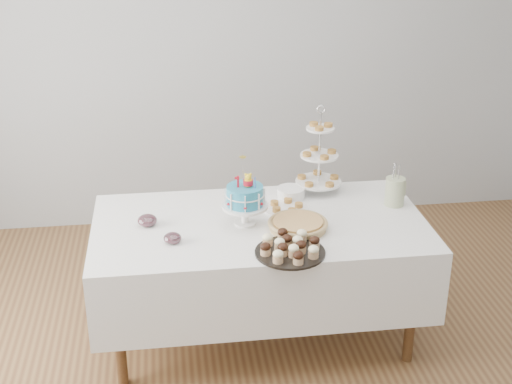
{
  "coord_description": "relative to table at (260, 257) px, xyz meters",
  "views": [
    {
      "loc": [
        -0.51,
        -3.35,
        2.58
      ],
      "look_at": [
        -0.02,
        0.3,
        0.96
      ],
      "focal_mm": 50.0,
      "sensor_mm": 36.0,
      "label": 1
    }
  ],
  "objects": [
    {
      "name": "walls",
      "position": [
        0.0,
        -0.3,
        0.81
      ],
      "size": [
        5.04,
        4.04,
        2.7
      ],
      "color": "#AAADB0",
      "rests_on": "floor"
    },
    {
      "name": "pie",
      "position": [
        0.2,
        -0.12,
        0.26
      ],
      "size": [
        0.34,
        0.34,
        0.05
      ],
      "color": "tan",
      "rests_on": "table"
    },
    {
      "name": "utensil_pitcher",
      "position": [
        0.84,
        0.13,
        0.32
      ],
      "size": [
        0.13,
        0.12,
        0.26
      ],
      "rotation": [
        0.0,
        0.0,
        -0.06
      ],
      "color": "beige",
      "rests_on": "table"
    },
    {
      "name": "birthday_cake",
      "position": [
        -0.09,
        -0.02,
        0.34
      ],
      "size": [
        0.26,
        0.26,
        0.4
      ],
      "rotation": [
        0.0,
        0.0,
        -0.11
      ],
      "color": "white",
      "rests_on": "table"
    },
    {
      "name": "plate_stack",
      "position": [
        0.24,
        0.31,
        0.26
      ],
      "size": [
        0.17,
        0.17,
        0.07
      ],
      "color": "white",
      "rests_on": "table"
    },
    {
      "name": "jam_bowl_a",
      "position": [
        -0.51,
        -0.19,
        0.25
      ],
      "size": [
        0.1,
        0.1,
        0.06
      ],
      "color": "silver",
      "rests_on": "table"
    },
    {
      "name": "floor",
      "position": [
        0.0,
        -0.3,
        -0.54
      ],
      "size": [
        5.0,
        5.0,
        0.0
      ],
      "primitive_type": "plane",
      "color": "brown",
      "rests_on": "ground"
    },
    {
      "name": "pastry_plate",
      "position": [
        0.18,
        0.14,
        0.24
      ],
      "size": [
        0.27,
        0.27,
        0.04
      ],
      "color": "white",
      "rests_on": "table"
    },
    {
      "name": "cupcake_tray",
      "position": [
        0.11,
        -0.39,
        0.27
      ],
      "size": [
        0.38,
        0.38,
        0.09
      ],
      "color": "black",
      "rests_on": "table"
    },
    {
      "name": "jam_bowl_b",
      "position": [
        -0.64,
        0.04,
        0.26
      ],
      "size": [
        0.11,
        0.11,
        0.07
      ],
      "color": "silver",
      "rests_on": "table"
    },
    {
      "name": "table",
      "position": [
        0.0,
        0.0,
        0.0
      ],
      "size": [
        1.92,
        1.02,
        0.77
      ],
      "color": "silver",
      "rests_on": "floor"
    },
    {
      "name": "tiered_stand",
      "position": [
        0.43,
        0.4,
        0.46
      ],
      "size": [
        0.29,
        0.29,
        0.56
      ],
      "color": "silver",
      "rests_on": "table"
    }
  ]
}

